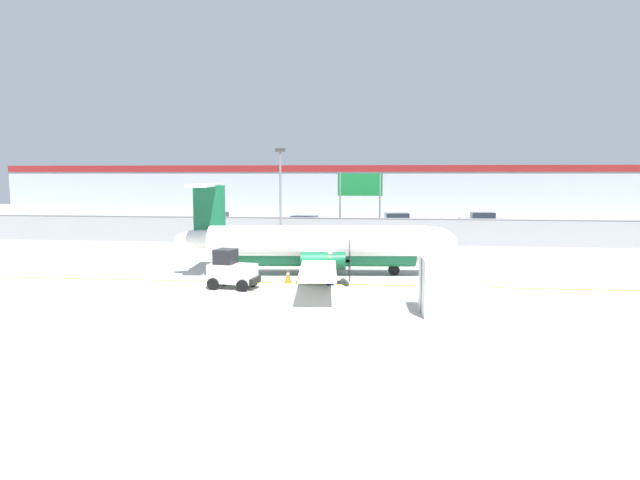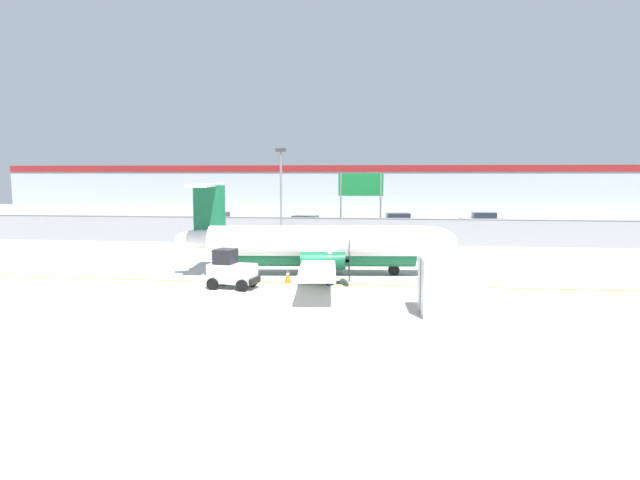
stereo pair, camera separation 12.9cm
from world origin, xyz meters
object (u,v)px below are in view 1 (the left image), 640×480
object	(u,v)px
traffic_cone_near_left	(436,282)
apron_light_pole	(280,190)
commuter_airplane	(323,246)
parked_car_3	(481,220)
highway_sign	(360,190)
parked_car_1	(303,224)
ground_crew_worker	(330,266)
parked_car_0	(217,220)
traffic_cone_near_right	(288,276)
baggage_tug	(232,271)
parked_car_2	(396,221)
cargo_container	(452,286)

from	to	relation	value
traffic_cone_near_left	apron_light_pole	size ratio (longest dim) A/B	0.09
commuter_airplane	parked_car_3	bearing A→B (deg)	59.07
traffic_cone_near_left	highway_sign	world-z (taller)	highway_sign
parked_car_1	apron_light_pole	bearing A→B (deg)	96.62
ground_crew_worker	parked_car_0	xyz separation A→B (m)	(-13.83, 27.02, -0.06)
traffic_cone_near_right	parked_car_0	size ratio (longest dim) A/B	0.15
commuter_airplane	baggage_tug	size ratio (longest dim) A/B	6.49
ground_crew_worker	parked_car_1	world-z (taller)	same
parked_car_0	ground_crew_worker	bearing A→B (deg)	-61.10
traffic_cone_near_right	parked_car_2	distance (m)	28.02
baggage_tug	parked_car_3	world-z (taller)	baggage_tug
baggage_tug	ground_crew_worker	distance (m)	4.79
commuter_airplane	ground_crew_worker	world-z (taller)	commuter_airplane
parked_car_0	apron_light_pole	bearing A→B (deg)	-55.42
cargo_container	traffic_cone_near_left	xyz separation A→B (m)	(-0.17, 4.97, -0.79)
commuter_airplane	ground_crew_worker	distance (m)	2.91
parked_car_0	parked_car_3	distance (m)	26.10
commuter_airplane	apron_light_pole	xyz separation A→B (m)	(-4.22, 10.37, 2.70)
traffic_cone_near_right	parked_car_2	world-z (taller)	parked_car_2
traffic_cone_near_right	ground_crew_worker	bearing A→B (deg)	-12.79
commuter_airplane	ground_crew_worker	bearing A→B (deg)	-82.30
commuter_airplane	parked_car_3	distance (m)	29.99
commuter_airplane	parked_car_1	world-z (taller)	commuter_airplane
traffic_cone_near_left	parked_car_2	world-z (taller)	parked_car_2
ground_crew_worker	parked_car_1	xyz separation A→B (m)	(-4.73, 23.54, -0.06)
baggage_tug	ground_crew_worker	xyz separation A→B (m)	(4.62, 1.28, 0.10)
traffic_cone_near_left	highway_sign	bearing A→B (deg)	103.55
commuter_airplane	cargo_container	xyz separation A→B (m)	(5.95, -7.95, -0.50)
parked_car_2	parked_car_0	bearing A→B (deg)	-5.01
ground_crew_worker	traffic_cone_near_right	xyz separation A→B (m)	(-2.20, 0.50, -0.64)
ground_crew_worker	highway_sign	world-z (taller)	highway_sign
commuter_airplane	parked_car_1	xyz separation A→B (m)	(-4.07, 20.78, -0.71)
ground_crew_worker	apron_light_pole	bearing A→B (deg)	-162.41
traffic_cone_near_left	parked_car_0	size ratio (longest dim) A/B	0.15
ground_crew_worker	parked_car_2	distance (m)	28.13
traffic_cone_near_right	parked_car_0	bearing A→B (deg)	113.68
parked_car_0	parked_car_1	xyz separation A→B (m)	(9.09, -3.47, 0.00)
cargo_container	parked_car_2	size ratio (longest dim) A/B	0.57
ground_crew_worker	cargo_container	world-z (taller)	cargo_container
parked_car_0	parked_car_2	size ratio (longest dim) A/B	0.97
baggage_tug	parked_car_0	xyz separation A→B (m)	(-9.21, 28.29, 0.04)
cargo_container	traffic_cone_near_left	world-z (taller)	cargo_container
commuter_airplane	highway_sign	bearing A→B (deg)	79.57
baggage_tug	traffic_cone_near_right	xyz separation A→B (m)	(2.42, 1.77, -0.54)
cargo_container	highway_sign	size ratio (longest dim) A/B	0.46
parked_car_1	parked_car_3	xyz separation A→B (m)	(16.85, 6.35, 0.00)
traffic_cone_near_left	apron_light_pole	xyz separation A→B (m)	(-9.99, 13.34, 3.99)
traffic_cone_near_right	highway_sign	size ratio (longest dim) A/B	0.12
baggage_tug	cargo_container	world-z (taller)	cargo_container
baggage_tug	cargo_container	bearing A→B (deg)	-12.22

